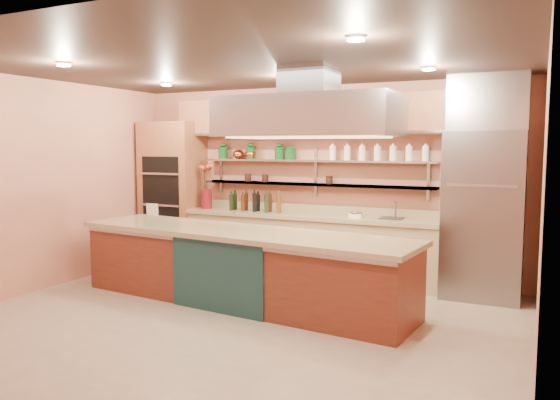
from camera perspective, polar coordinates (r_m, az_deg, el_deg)
The scene contains 21 objects.
floor at distance 6.21m, azimuth -4.63°, elevation -12.46°, with size 6.00×5.00×0.02m, color tan.
ceiling at distance 5.96m, azimuth -4.85°, elevation 14.14°, with size 6.00×5.00×0.02m, color black.
wall_back at distance 8.17m, azimuth 4.16°, elevation 2.03°, with size 6.00×0.04×2.80m, color tan.
wall_front at distance 3.98m, azimuth -23.24°, elevation -2.33°, with size 6.00×0.04×2.80m, color tan.
wall_left at distance 7.87m, azimuth -23.95°, elevation 1.41°, with size 0.04×5.00×2.80m, color tan.
wall_right at distance 5.11m, azimuth 25.68°, elevation -0.74°, with size 0.04×5.00×2.80m, color tan.
oven_stack at distance 9.11m, azimuth -11.11°, elevation 0.74°, with size 0.95×0.64×2.30m, color #9B5838.
refrigerator at distance 7.31m, azimuth 20.48°, elevation -1.52°, with size 0.95×0.72×2.10m, color slate.
back_counter at distance 8.03m, azimuth 2.99°, elevation -4.76°, with size 3.84×0.64×0.93m, color #A08860.
wall_shelf_lower at distance 8.07m, azimuth 3.49°, elevation 1.63°, with size 3.60×0.26×0.03m, color #A7AAAE.
wall_shelf_upper at distance 8.05m, azimuth 3.50°, elevation 4.12°, with size 3.60×0.26×0.03m, color #A7AAAE.
upper_cabinets at distance 8.00m, azimuth 3.73°, elevation 8.76°, with size 4.60×0.36×0.55m, color #9B5838.
range_hood at distance 6.17m, azimuth 3.06°, elevation 8.73°, with size 2.00×1.00×0.45m, color #A7AAAE.
ceiling_downlights at distance 6.13m, azimuth -3.87°, elevation 13.63°, with size 4.00×2.80×0.02m, color #FFE5A5.
island at distance 6.73m, azimuth -4.17°, elevation -6.96°, with size 4.31×0.94×0.90m, color maroon.
flower_vase at distance 8.70m, azimuth -7.67°, elevation 0.12°, with size 0.17×0.17×0.30m, color maroon.
oil_bottle_cluster at distance 8.25m, azimuth -2.51°, elevation -0.16°, with size 0.93×0.27×0.30m, color black.
kitchen_scale at distance 7.65m, azimuth 7.95°, elevation -1.43°, with size 0.18×0.13×0.10m, color white.
bar_faucet at distance 7.60m, azimuth 12.00°, elevation -1.08°, with size 0.03×0.03×0.22m, color silver.
copper_kettle at distance 8.61m, azimuth -4.36°, elevation 4.79°, with size 0.18×0.18×0.14m, color #B05228.
green_canister at distance 8.20m, azimuth 1.11°, elevation 4.88°, with size 0.15×0.15×0.18m, color #0E4116.
Camera 1 is at (2.98, -5.09, 1.93)m, focal length 35.00 mm.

